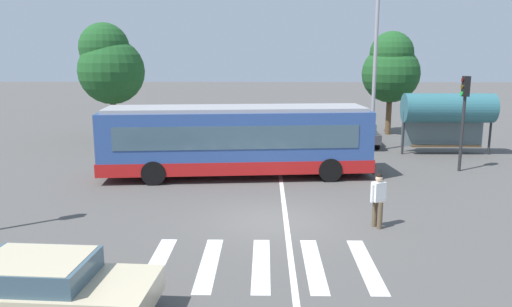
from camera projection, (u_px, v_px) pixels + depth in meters
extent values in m
plane|color=#514F4C|center=(272.00, 221.00, 16.03)|extent=(160.00, 160.00, 0.00)
cylinder|color=black|center=(319.00, 158.00, 23.18)|extent=(1.02, 0.39, 1.00)
cylinder|color=black|center=(330.00, 170.00, 20.89)|extent=(1.02, 0.39, 1.00)
cylinder|color=black|center=(160.00, 161.00, 22.64)|extent=(1.02, 0.39, 1.00)
cylinder|color=black|center=(154.00, 173.00, 20.35)|extent=(1.02, 0.39, 1.00)
cube|color=#2D4C8E|center=(236.00, 140.00, 21.53)|extent=(11.60, 3.60, 2.55)
cube|color=red|center=(236.00, 162.00, 21.72)|extent=(11.72, 3.64, 0.55)
cube|color=#3D5666|center=(236.00, 133.00, 21.47)|extent=(10.24, 3.53, 0.96)
cube|color=#3D5666|center=(366.00, 134.00, 21.91)|extent=(0.25, 2.24, 1.63)
cube|color=black|center=(367.00, 113.00, 21.73)|extent=(0.24, 1.94, 0.28)
cube|color=#99999E|center=(236.00, 109.00, 21.26)|extent=(11.13, 3.36, 0.16)
cube|color=#28282B|center=(367.00, 165.00, 22.19)|extent=(0.36, 2.55, 0.36)
cylinder|color=brown|center=(375.00, 213.00, 15.46)|extent=(0.16, 0.16, 0.85)
cylinder|color=brown|center=(380.00, 215.00, 15.25)|extent=(0.16, 0.16, 0.85)
cube|color=white|center=(378.00, 192.00, 15.21)|extent=(0.47, 0.41, 0.60)
cylinder|color=white|center=(372.00, 193.00, 15.11)|extent=(0.10, 0.10, 0.55)
cylinder|color=white|center=(385.00, 192.00, 15.32)|extent=(0.10, 0.10, 0.55)
sphere|color=tan|center=(379.00, 178.00, 15.13)|extent=(0.22, 0.22, 0.22)
sphere|color=black|center=(379.00, 176.00, 15.12)|extent=(0.19, 0.19, 0.19)
cylinder|color=black|center=(125.00, 290.00, 10.64)|extent=(0.65, 0.24, 0.64)
cylinder|color=black|center=(0.00, 286.00, 10.85)|extent=(0.65, 0.24, 0.64)
cube|color=#C6B793|center=(42.00, 292.00, 9.87)|extent=(4.60, 2.08, 0.52)
cube|color=#3D5666|center=(35.00, 270.00, 9.78)|extent=(2.25, 1.73, 0.44)
cube|color=#C6B793|center=(34.00, 261.00, 9.74)|extent=(2.07, 1.64, 0.09)
cylinder|color=black|center=(166.00, 135.00, 30.99)|extent=(0.24, 0.65, 0.64)
cylinder|color=black|center=(193.00, 135.00, 30.85)|extent=(0.24, 0.65, 0.64)
cylinder|color=black|center=(153.00, 143.00, 28.26)|extent=(0.24, 0.65, 0.64)
cylinder|color=black|center=(182.00, 143.00, 28.13)|extent=(0.24, 0.65, 0.64)
cube|color=#C6B793|center=(174.00, 134.00, 29.49)|extent=(2.10, 4.61, 0.52)
cube|color=#3D5666|center=(173.00, 126.00, 29.31)|extent=(1.74, 2.26, 0.44)
cube|color=#C6B793|center=(173.00, 123.00, 29.27)|extent=(1.65, 2.07, 0.09)
cylinder|color=black|center=(213.00, 134.00, 31.38)|extent=(0.23, 0.65, 0.64)
cylinder|color=black|center=(239.00, 134.00, 31.27)|extent=(0.23, 0.65, 0.64)
cylinder|color=black|center=(205.00, 142.00, 28.65)|extent=(0.23, 0.65, 0.64)
cylinder|color=black|center=(234.00, 142.00, 28.54)|extent=(0.23, 0.65, 0.64)
cube|color=white|center=(223.00, 132.00, 29.90)|extent=(2.04, 4.58, 0.52)
cube|color=#3D5666|center=(223.00, 125.00, 29.71)|extent=(1.70, 2.23, 0.44)
cube|color=white|center=(223.00, 122.00, 29.68)|extent=(1.62, 2.05, 0.09)
cylinder|color=black|center=(252.00, 134.00, 31.29)|extent=(0.24, 0.65, 0.64)
cylinder|color=black|center=(279.00, 134.00, 31.16)|extent=(0.24, 0.65, 0.64)
cylinder|color=black|center=(248.00, 142.00, 28.57)|extent=(0.24, 0.65, 0.64)
cylinder|color=black|center=(277.00, 142.00, 28.43)|extent=(0.24, 0.65, 0.64)
cube|color=#196B70|center=(264.00, 133.00, 29.80)|extent=(2.11, 4.61, 0.52)
cube|color=#3D5666|center=(264.00, 125.00, 29.62)|extent=(1.74, 2.26, 0.44)
cube|color=#196B70|center=(264.00, 122.00, 29.58)|extent=(1.65, 2.08, 0.09)
cylinder|color=black|center=(297.00, 134.00, 31.43)|extent=(0.24, 0.65, 0.64)
cylinder|color=black|center=(324.00, 134.00, 31.31)|extent=(0.24, 0.65, 0.64)
cylinder|color=black|center=(298.00, 141.00, 28.70)|extent=(0.24, 0.65, 0.64)
cylinder|color=black|center=(327.00, 142.00, 28.58)|extent=(0.24, 0.65, 0.64)
cube|color=#AD1E1E|center=(312.00, 132.00, 29.94)|extent=(2.07, 4.59, 0.52)
cube|color=#3D5666|center=(312.00, 125.00, 29.76)|extent=(1.72, 2.25, 0.44)
cube|color=#AD1E1E|center=(312.00, 122.00, 29.72)|extent=(1.64, 2.06, 0.09)
cylinder|color=black|center=(342.00, 135.00, 30.88)|extent=(0.22, 0.65, 0.64)
cylinder|color=black|center=(369.00, 135.00, 30.79)|extent=(0.22, 0.65, 0.64)
cylinder|color=black|center=(347.00, 143.00, 28.15)|extent=(0.22, 0.65, 0.64)
cylinder|color=black|center=(377.00, 143.00, 28.06)|extent=(0.22, 0.65, 0.64)
cube|color=#38383D|center=(359.00, 134.00, 29.41)|extent=(2.00, 4.57, 0.52)
cube|color=#3D5666|center=(360.00, 126.00, 29.22)|extent=(1.69, 2.22, 0.44)
cube|color=#38383D|center=(360.00, 123.00, 29.19)|extent=(1.61, 2.04, 0.09)
cylinder|color=#28282B|center=(462.00, 134.00, 22.54)|extent=(0.14, 0.14, 3.41)
cube|color=black|center=(466.00, 86.00, 22.12)|extent=(0.28, 0.32, 0.90)
cylinder|color=#410907|center=(462.00, 80.00, 22.07)|extent=(0.04, 0.20, 0.20)
cylinder|color=#463707|center=(462.00, 87.00, 22.13)|extent=(0.04, 0.20, 0.20)
cylinder|color=green|center=(461.00, 94.00, 22.18)|extent=(0.04, 0.20, 0.20)
cylinder|color=#28282B|center=(403.00, 133.00, 26.46)|extent=(0.12, 0.12, 2.30)
cylinder|color=#28282B|center=(490.00, 133.00, 26.38)|extent=(0.12, 0.12, 2.30)
cube|color=slate|center=(442.00, 129.00, 27.09)|extent=(4.40, 0.04, 1.93)
cylinder|color=#2D6670|center=(449.00, 108.00, 26.16)|extent=(4.67, 1.54, 1.54)
cube|color=#4C3823|center=(446.00, 146.00, 26.56)|extent=(3.66, 0.36, 0.08)
cylinder|color=#939399|center=(375.00, 62.00, 26.62)|extent=(0.20, 0.20, 9.64)
cylinder|color=brown|center=(114.00, 117.00, 31.01)|extent=(0.36, 0.36, 2.82)
sphere|color=#1E5123|center=(111.00, 71.00, 30.46)|extent=(4.02, 4.02, 4.02)
sphere|color=#1E5123|center=(104.00, 48.00, 30.18)|extent=(3.01, 3.01, 3.01)
cylinder|color=brown|center=(389.00, 114.00, 33.03)|extent=(0.36, 0.36, 2.69)
sphere|color=#1E5123|center=(391.00, 74.00, 32.51)|extent=(3.74, 3.74, 3.74)
sphere|color=#1E5123|center=(392.00, 53.00, 32.13)|extent=(2.81, 2.81, 2.81)
cube|color=silver|center=(157.00, 263.00, 12.78)|extent=(0.45, 3.36, 0.01)
cube|color=silver|center=(209.00, 264.00, 12.75)|extent=(0.45, 3.36, 0.01)
cube|color=silver|center=(261.00, 264.00, 12.73)|extent=(0.45, 3.36, 0.01)
cube|color=silver|center=(313.00, 264.00, 12.71)|extent=(0.45, 3.36, 0.01)
cube|color=silver|center=(366.00, 265.00, 12.68)|extent=(0.45, 3.36, 0.01)
cube|color=silver|center=(284.00, 203.00, 17.98)|extent=(0.16, 24.00, 0.01)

